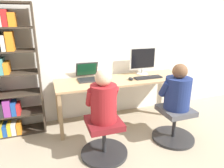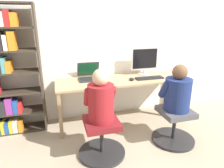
# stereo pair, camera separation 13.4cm
# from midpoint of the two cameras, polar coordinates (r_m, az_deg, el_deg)

# --- Properties ---
(ground_plane) EXTENTS (14.00, 14.00, 0.00)m
(ground_plane) POSITION_cam_midpoint_polar(r_m,az_deg,el_deg) (3.14, 6.40, -12.76)
(ground_plane) COLOR tan
(wall_back) EXTENTS (10.00, 0.05, 2.60)m
(wall_back) POSITION_cam_midpoint_polar(r_m,az_deg,el_deg) (3.35, 2.70, 12.85)
(wall_back) COLOR white
(wall_back) RESTS_ON ground_plane
(desk) EXTENTS (2.09, 0.62, 0.71)m
(desk) POSITION_cam_midpoint_polar(r_m,az_deg,el_deg) (3.14, 4.69, 0.22)
(desk) COLOR tan
(desk) RESTS_ON ground_plane
(desktop_monitor) EXTENTS (0.47, 0.20, 0.45)m
(desktop_monitor) POSITION_cam_midpoint_polar(r_m,az_deg,el_deg) (3.37, 10.47, 6.53)
(desktop_monitor) COLOR beige
(desktop_monitor) RESTS_ON desk
(laptop) EXTENTS (0.34, 0.36, 0.25)m
(laptop) POSITION_cam_midpoint_polar(r_m,az_deg,el_deg) (3.11, -5.19, 2.35)
(laptop) COLOR #2D2D30
(laptop) RESTS_ON desk
(keyboard) EXTENTS (0.45, 0.14, 0.03)m
(keyboard) POSITION_cam_midpoint_polar(r_m,az_deg,el_deg) (3.19, 11.84, 1.71)
(keyboard) COLOR #232326
(keyboard) RESTS_ON desk
(computer_mouse_by_keyboard) EXTENTS (0.07, 0.11, 0.04)m
(computer_mouse_by_keyboard) POSITION_cam_midpoint_polar(r_m,az_deg,el_deg) (3.06, 6.88, 1.41)
(computer_mouse_by_keyboard) COLOR black
(computer_mouse_by_keyboard) RESTS_ON desk
(office_chair_left) EXTENTS (0.58, 0.58, 0.47)m
(office_chair_left) POSITION_cam_midpoint_polar(r_m,az_deg,el_deg) (2.91, 18.60, -11.27)
(office_chair_left) COLOR #262628
(office_chair_left) RESTS_ON ground_plane
(office_chair_right) EXTENTS (0.58, 0.58, 0.47)m
(office_chair_right) POSITION_cam_midpoint_polar(r_m,az_deg,el_deg) (2.52, -1.37, -15.21)
(office_chair_right) COLOR #262628
(office_chair_right) RESTS_ON ground_plane
(person_at_monitor) EXTENTS (0.41, 0.33, 0.60)m
(person_at_monitor) POSITION_cam_midpoint_polar(r_m,az_deg,el_deg) (2.71, 19.59, -2.02)
(person_at_monitor) COLOR navy
(person_at_monitor) RESTS_ON office_chair_left
(person_at_laptop) EXTENTS (0.37, 0.31, 0.62)m
(person_at_laptop) POSITION_cam_midpoint_polar(r_m,az_deg,el_deg) (2.28, -1.50, -4.34)
(person_at_laptop) COLOR maroon
(person_at_laptop) RESTS_ON office_chair_right
(bookshelf) EXTENTS (0.84, 0.30, 1.81)m
(bookshelf) POSITION_cam_midpoint_polar(r_m,az_deg,el_deg) (3.07, -27.95, 3.02)
(bookshelf) COLOR #382D23
(bookshelf) RESTS_ON ground_plane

